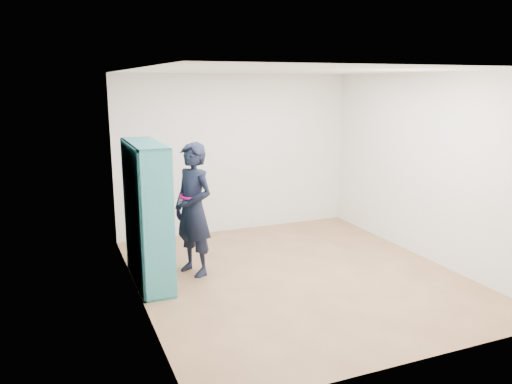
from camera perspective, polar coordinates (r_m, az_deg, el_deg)
name	(u,v)px	position (r m, az deg, el deg)	size (l,w,h in m)	color
floor	(296,275)	(6.62, 4.62, -9.44)	(4.50, 4.50, 0.00)	brown
ceiling	(300,71)	(6.15, 5.06, 13.66)	(4.50, 4.50, 0.00)	white
wall_left	(136,190)	(5.65, -13.55, 0.18)	(0.02, 4.50, 2.60)	white
wall_right	(426,167)	(7.38, 18.81, 2.70)	(0.02, 4.50, 2.60)	white
wall_back	(236,154)	(8.29, -2.28, 4.38)	(4.00, 0.02, 2.60)	white
wall_front	(420,224)	(4.43, 18.22, -3.46)	(4.00, 0.02, 2.60)	white
bookshelf	(145,216)	(6.30, -12.58, -2.67)	(0.38, 1.32, 1.76)	teal
person	(193,209)	(6.46, -7.16, -1.98)	(0.64, 0.75, 1.73)	black
smartphone	(180,202)	(6.41, -8.63, -1.10)	(0.06, 0.07, 0.12)	silver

